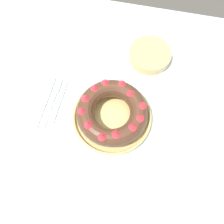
# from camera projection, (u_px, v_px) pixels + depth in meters

# --- Properties ---
(ground_plane) EXTENTS (8.00, 8.00, 0.00)m
(ground_plane) POSITION_uv_depth(u_px,v_px,m) (114.00, 154.00, 1.56)
(ground_plane) COLOR #4C4742
(dining_table) EXTENTS (1.43, 1.19, 0.77)m
(dining_table) POSITION_uv_depth(u_px,v_px,m) (116.00, 123.00, 0.93)
(dining_table) COLOR silver
(dining_table) RESTS_ON ground_plane
(serving_dish) EXTENTS (0.30, 0.30, 0.03)m
(serving_dish) POSITION_uv_depth(u_px,v_px,m) (112.00, 116.00, 0.84)
(serving_dish) COLOR tan
(serving_dish) RESTS_ON dining_table
(bundt_cake) EXTENTS (0.26, 0.26, 0.08)m
(bundt_cake) POSITION_uv_depth(u_px,v_px,m) (112.00, 112.00, 0.79)
(bundt_cake) COLOR #4C2D1E
(bundt_cake) RESTS_ON serving_dish
(fork) EXTENTS (0.02, 0.22, 0.01)m
(fork) POSITION_uv_depth(u_px,v_px,m) (53.00, 99.00, 0.87)
(fork) COLOR white
(fork) RESTS_ON dining_table
(serving_knife) EXTENTS (0.02, 0.23, 0.01)m
(serving_knife) POSITION_uv_depth(u_px,v_px,m) (44.00, 105.00, 0.87)
(serving_knife) COLOR white
(serving_knife) RESTS_ON dining_table
(cake_knife) EXTENTS (0.02, 0.20, 0.01)m
(cake_knife) POSITION_uv_depth(u_px,v_px,m) (58.00, 104.00, 0.87)
(cake_knife) COLOR white
(cake_knife) RESTS_ON dining_table
(side_bowl) EXTENTS (0.18, 0.18, 0.04)m
(side_bowl) POSITION_uv_depth(u_px,v_px,m) (150.00, 55.00, 0.93)
(side_bowl) COLOR tan
(side_bowl) RESTS_ON dining_table
(napkin) EXTENTS (0.17, 0.14, 0.00)m
(napkin) POSITION_uv_depth(u_px,v_px,m) (185.00, 139.00, 0.82)
(napkin) COLOR white
(napkin) RESTS_ON dining_table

